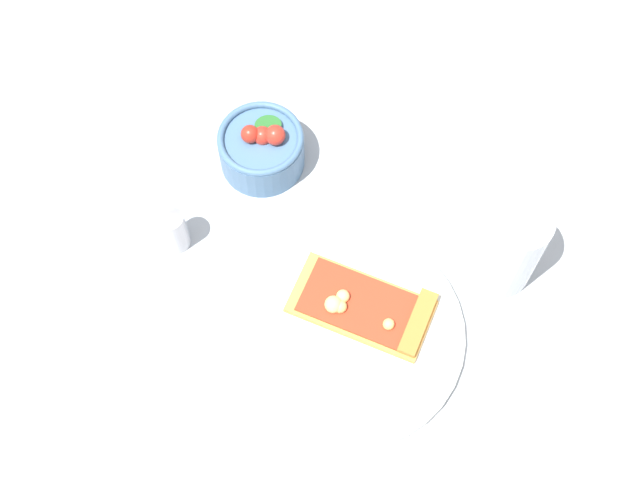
# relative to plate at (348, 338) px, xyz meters

# --- Properties ---
(ground_plane) EXTENTS (2.40, 2.40, 0.00)m
(ground_plane) POSITION_rel_plate_xyz_m (0.00, -0.01, -0.01)
(ground_plane) COLOR #B2B7BC
(ground_plane) RESTS_ON ground
(plate) EXTENTS (0.26, 0.26, 0.01)m
(plate) POSITION_rel_plate_xyz_m (0.00, 0.00, 0.00)
(plate) COLOR silver
(plate) RESTS_ON ground_plane
(pizza_slice_main) EXTENTS (0.14, 0.17, 0.03)m
(pizza_slice_main) POSITION_rel_plate_xyz_m (0.03, -0.02, 0.01)
(pizza_slice_main) COLOR gold
(pizza_slice_main) RESTS_ON plate
(salad_bowl) EXTENTS (0.10, 0.10, 0.07)m
(salad_bowl) POSITION_rel_plate_xyz_m (0.24, 0.08, 0.02)
(salad_bowl) COLOR #4C7299
(salad_bowl) RESTS_ON ground_plane
(soda_glass) EXTENTS (0.07, 0.07, 0.13)m
(soda_glass) POSITION_rel_plate_xyz_m (0.07, -0.18, 0.05)
(soda_glass) COLOR silver
(soda_glass) RESTS_ON ground_plane
(pepper_shaker) EXTENTS (0.03, 0.03, 0.08)m
(pepper_shaker) POSITION_rel_plate_xyz_m (0.14, 0.19, 0.03)
(pepper_shaker) COLOR silver
(pepper_shaker) RESTS_ON ground_plane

